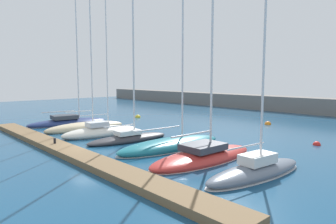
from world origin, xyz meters
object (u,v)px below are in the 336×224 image
at_px(sailboat_charcoal_fourth, 129,137).
at_px(sailboat_teal_fifth, 171,144).
at_px(sailboat_red_sixth, 204,155).
at_px(sailboat_slate_seventh, 256,169).
at_px(sailboat_ivory_third, 101,132).
at_px(mooring_buoy_orange, 268,125).
at_px(dock_bollard, 55,141).
at_px(mooring_buoy_yellow, 138,117).
at_px(sailboat_sand_second, 86,127).
at_px(mooring_buoy_red, 317,145).
at_px(sailboat_navy_nearest, 68,122).

relative_size(sailboat_charcoal_fourth, sailboat_teal_fifth, 0.85).
xyz_separation_m(sailboat_red_sixth, sailboat_slate_seventh, (4.47, -0.39, 0.07)).
height_order(sailboat_ivory_third, mooring_buoy_orange, sailboat_ivory_third).
height_order(sailboat_slate_seventh, dock_bollard, sailboat_slate_seventh).
bearing_deg(dock_bollard, mooring_buoy_yellow, 123.87).
xyz_separation_m(sailboat_teal_fifth, dock_bollard, (-6.44, -7.28, 0.33)).
bearing_deg(mooring_buoy_yellow, sailboat_sand_second, -66.85).
bearing_deg(mooring_buoy_red, sailboat_navy_nearest, -157.32).
xyz_separation_m(sailboat_sand_second, sailboat_teal_fifth, (13.36, 0.90, 0.04)).
distance_m(sailboat_ivory_third, sailboat_slate_seventh, 17.84).
distance_m(mooring_buoy_red, dock_bollard, 22.54).
bearing_deg(sailboat_slate_seventh, sailboat_sand_second, 94.73).
relative_size(sailboat_teal_fifth, sailboat_slate_seventh, 1.13).
distance_m(sailboat_ivory_third, dock_bollard, 6.40).
relative_size(sailboat_ivory_third, mooring_buoy_yellow, 17.02).
distance_m(sailboat_red_sixth, mooring_buoy_yellow, 24.74).
relative_size(sailboat_charcoal_fourth, sailboat_red_sixth, 0.77).
relative_size(sailboat_ivory_third, sailboat_charcoal_fourth, 0.87).
bearing_deg(sailboat_ivory_third, mooring_buoy_red, -51.10).
xyz_separation_m(mooring_buoy_red, dock_bollard, (-14.20, -17.50, 0.66)).
relative_size(sailboat_navy_nearest, sailboat_teal_fifth, 1.01).
bearing_deg(mooring_buoy_yellow, sailboat_charcoal_fourth, -39.60).
bearing_deg(sailboat_navy_nearest, sailboat_sand_second, -85.46).
relative_size(mooring_buoy_orange, dock_bollard, 1.86).
height_order(sailboat_navy_nearest, sailboat_red_sixth, sailboat_red_sixth).
bearing_deg(sailboat_teal_fifth, mooring_buoy_red, -33.02).
relative_size(sailboat_sand_second, sailboat_slate_seventh, 0.91).
xyz_separation_m(sailboat_teal_fifth, sailboat_red_sixth, (4.30, -0.86, 0.05)).
xyz_separation_m(sailboat_navy_nearest, dock_bollard, (12.00, -6.55, 0.31)).
bearing_deg(sailboat_slate_seventh, mooring_buoy_orange, 33.31).
bearing_deg(mooring_buoy_orange, sailboat_slate_seventh, -62.34).
relative_size(sailboat_slate_seventh, mooring_buoy_red, 25.30).
bearing_deg(sailboat_teal_fifth, sailboat_sand_second, 98.04).
bearing_deg(mooring_buoy_orange, sailboat_ivory_third, -112.03).
distance_m(sailboat_charcoal_fourth, sailboat_red_sixth, 9.19).
distance_m(sailboat_ivory_third, mooring_buoy_orange, 20.84).
bearing_deg(sailboat_navy_nearest, mooring_buoy_yellow, 3.84).
height_order(sailboat_teal_fifth, sailboat_red_sixth, sailboat_red_sixth).
height_order(sailboat_teal_fifth, sailboat_slate_seventh, sailboat_teal_fifth).
height_order(sailboat_teal_fifth, mooring_buoy_yellow, sailboat_teal_fifth).
height_order(sailboat_sand_second, sailboat_slate_seventh, sailboat_slate_seventh).
distance_m(sailboat_charcoal_fourth, mooring_buoy_yellow, 16.99).
bearing_deg(mooring_buoy_orange, sailboat_teal_fifth, -85.99).
xyz_separation_m(sailboat_ivory_third, mooring_buoy_red, (16.83, 11.67, -0.39)).
distance_m(mooring_buoy_red, mooring_buoy_orange, 11.82).
height_order(sailboat_navy_nearest, sailboat_slate_seventh, sailboat_navy_nearest).
xyz_separation_m(sailboat_red_sixth, dock_bollard, (-10.73, -6.42, 0.29)).
height_order(sailboat_teal_fifth, mooring_buoy_orange, sailboat_teal_fifth).
bearing_deg(mooring_buoy_orange, dock_bollard, -101.65).
xyz_separation_m(sailboat_slate_seventh, mooring_buoy_orange, (-10.02, 19.11, -0.44)).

